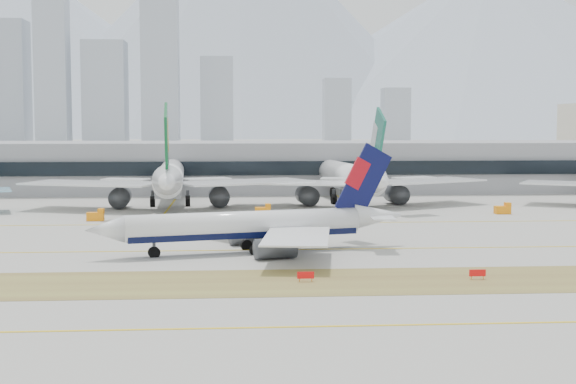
{
  "coord_description": "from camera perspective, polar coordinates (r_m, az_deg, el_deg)",
  "views": [
    {
      "loc": [
        -14.44,
        -133.93,
        20.33
      ],
      "look_at": [
        -3.74,
        18.0,
        7.5
      ],
      "focal_mm": 50.0,
      "sensor_mm": 36.0,
      "label": 1
    }
  ],
  "objects": [
    {
      "name": "city_skyline",
      "position": [
        595.29,
        -13.06,
        7.53
      ],
      "size": [
        342.0,
        49.8,
        140.0
      ],
      "color": "#A1AAB8",
      "rests_on": "ground"
    },
    {
      "name": "terminal",
      "position": [
        249.51,
        -0.71,
        1.87
      ],
      "size": [
        280.0,
        43.1,
        15.0
      ],
      "color": "gray",
      "rests_on": "ground"
    },
    {
      "name": "ground",
      "position": [
        136.23,
        2.11,
        -3.77
      ],
      "size": [
        3000.0,
        3000.0,
        0.0
      ],
      "primitive_type": "plane",
      "color": "gray",
      "rests_on": "ground"
    },
    {
      "name": "mountain_ridge",
      "position": [
        1547.25,
        -2.29,
        10.8
      ],
      "size": [
        2830.0,
        1120.0,
        470.0
      ],
      "color": "#9EA8B7",
      "rests_on": "ground"
    },
    {
      "name": "gse_c",
      "position": [
        189.4,
        15.05,
        -1.19
      ],
      "size": [
        3.55,
        2.0,
        2.6
      ],
      "color": "orange",
      "rests_on": "ground"
    },
    {
      "name": "hold_sign_left",
      "position": [
        104.2,
        1.26,
        -5.94
      ],
      "size": [
        2.2,
        0.15,
        1.35
      ],
      "color": "red",
      "rests_on": "ground"
    },
    {
      "name": "hold_sign_right",
      "position": [
        108.63,
        13.32,
        -5.63
      ],
      "size": [
        2.2,
        0.15,
        1.35
      ],
      "color": "red",
      "rests_on": "ground"
    },
    {
      "name": "taxiing_airliner",
      "position": [
        128.05,
        -2.29,
        -2.41
      ],
      "size": [
        51.49,
        44.0,
        17.54
      ],
      "rotation": [
        0.0,
        0.0,
        3.39
      ],
      "color": "white",
      "rests_on": "ground"
    },
    {
      "name": "apron_markings",
      "position": [
        83.77,
        6.1,
        -9.24
      ],
      "size": [
        360.0,
        122.22,
        0.06
      ],
      "color": "brown",
      "rests_on": "ground"
    },
    {
      "name": "gse_extra",
      "position": [
        180.26,
        -1.76,
        -1.33
      ],
      "size": [
        3.55,
        2.0,
        2.6
      ],
      "color": "orange",
      "rests_on": "ground"
    },
    {
      "name": "widebody_cathay",
      "position": [
        205.08,
        4.49,
        0.94
      ],
      "size": [
        68.67,
        67.48,
        24.58
      ],
      "rotation": [
        0.0,
        0.0,
        1.66
      ],
      "color": "white",
      "rests_on": "ground"
    },
    {
      "name": "widebody_eva",
      "position": [
        200.18,
        -8.4,
        0.88
      ],
      "size": [
        71.32,
        69.8,
        25.45
      ],
      "rotation": [
        0.0,
        0.0,
        1.62
      ],
      "color": "white",
      "rests_on": "ground"
    },
    {
      "name": "gse_b",
      "position": [
        174.57,
        -13.48,
        -1.66
      ],
      "size": [
        3.55,
        2.0,
        2.6
      ],
      "color": "orange",
      "rests_on": "ground"
    }
  ]
}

